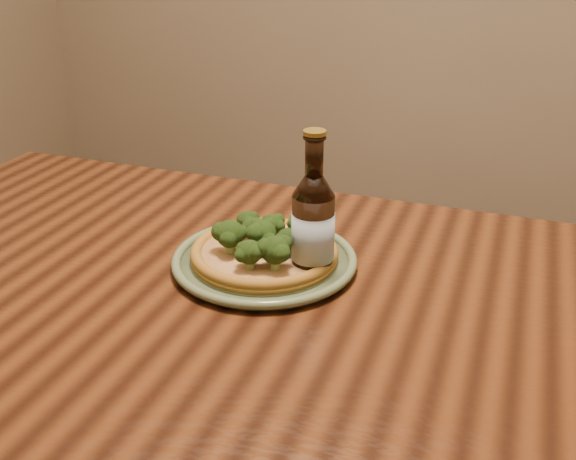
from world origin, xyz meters
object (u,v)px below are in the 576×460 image
(beer_bottle, at_px, (313,227))
(table, at_px, (299,377))
(plate, at_px, (265,260))
(pizza, at_px, (265,249))

(beer_bottle, bearing_deg, table, -89.75)
(plate, xyz_separation_m, pizza, (0.00, -0.00, 0.02))
(table, xyz_separation_m, beer_bottle, (-0.02, 0.11, 0.18))
(table, height_order, pizza, pizza)
(pizza, distance_m, beer_bottle, 0.10)
(beer_bottle, bearing_deg, pizza, 163.75)
(plate, xyz_separation_m, beer_bottle, (0.08, -0.01, 0.07))
(table, height_order, beer_bottle, beer_bottle)
(plate, bearing_deg, beer_bottle, -7.68)
(table, bearing_deg, plate, 128.67)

